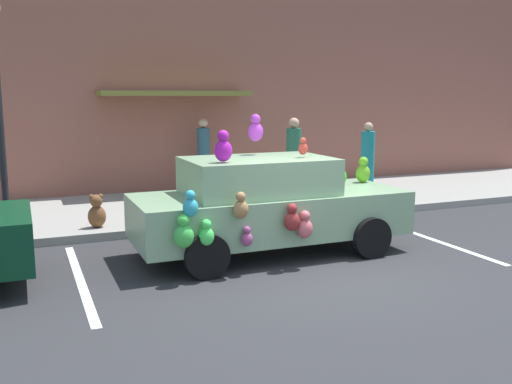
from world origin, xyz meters
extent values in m
plane|color=#2D2D30|center=(0.00, 0.00, 0.00)|extent=(60.00, 60.00, 0.00)
cube|color=gray|center=(0.00, 5.00, 0.07)|extent=(24.00, 4.00, 0.15)
cube|color=brown|center=(0.00, 7.15, 3.20)|extent=(24.00, 0.30, 6.40)
cube|color=olive|center=(-0.35, 6.60, 2.55)|extent=(3.60, 1.10, 0.12)
cube|color=silver|center=(2.73, 1.00, 0.00)|extent=(0.12, 3.60, 0.01)
cube|color=silver|center=(-3.21, 1.00, 0.00)|extent=(0.12, 3.60, 0.01)
cube|color=#83A97F|center=(-0.25, 1.21, 0.64)|extent=(4.31, 1.65, 0.68)
cube|color=#83A97F|center=(-0.46, 1.21, 1.26)|extent=(2.24, 1.45, 0.56)
cylinder|color=black|center=(1.09, 2.04, 0.32)|extent=(0.64, 0.22, 0.64)
cylinder|color=black|center=(1.09, 0.39, 0.32)|extent=(0.64, 0.22, 0.64)
cylinder|color=black|center=(-1.58, 2.04, 0.32)|extent=(0.64, 0.22, 0.64)
cylinder|color=black|center=(-1.58, 0.39, 0.32)|extent=(0.64, 0.22, 0.64)
ellipsoid|color=#9F7245|center=(-1.11, 0.30, 0.95)|extent=(0.22, 0.18, 0.26)
sphere|color=#9F7245|center=(-1.11, 0.30, 1.13)|extent=(0.14, 0.14, 0.14)
ellipsoid|color=#66B124|center=(1.69, 1.56, 1.14)|extent=(0.26, 0.22, 0.31)
sphere|color=#66B124|center=(1.69, 1.56, 1.35)|extent=(0.17, 0.17, 0.17)
ellipsoid|color=green|center=(-1.93, 0.28, 0.65)|extent=(0.27, 0.22, 0.32)
sphere|color=green|center=(-1.93, 0.28, 0.87)|extent=(0.17, 0.17, 0.17)
ellipsoid|color=#2FA9BE|center=(-1.82, 0.31, 1.03)|extent=(0.21, 0.17, 0.25)
sphere|color=#2FA9BE|center=(-1.82, 0.31, 1.20)|extent=(0.13, 0.13, 0.13)
ellipsoid|color=#49E65C|center=(-1.60, 0.30, 0.61)|extent=(0.21, 0.17, 0.25)
sphere|color=#49E65C|center=(-1.60, 0.30, 0.79)|extent=(0.13, 0.13, 0.13)
ellipsoid|color=green|center=(1.13, 1.42, 1.13)|extent=(0.25, 0.21, 0.30)
sphere|color=green|center=(1.13, 1.42, 1.34)|extent=(0.16, 0.16, 0.16)
ellipsoid|color=#984478|center=(-1.01, 0.32, 0.51)|extent=(0.17, 0.14, 0.20)
sphere|color=#984478|center=(-1.01, 0.32, 0.65)|extent=(0.11, 0.11, 0.11)
ellipsoid|color=maroon|center=(-0.32, 0.29, 0.72)|extent=(0.23, 0.19, 0.28)
sphere|color=maroon|center=(-0.32, 0.29, 0.91)|extent=(0.15, 0.15, 0.15)
ellipsoid|color=#439C58|center=(-1.02, 1.62, 1.08)|extent=(0.16, 0.13, 0.19)
sphere|color=#439C58|center=(-1.02, 1.62, 1.21)|extent=(0.10, 0.10, 0.10)
ellipsoid|color=#9C1798|center=(-1.17, 0.83, 1.71)|extent=(0.26, 0.22, 0.31)
sphere|color=#9C1798|center=(-1.17, 0.83, 1.93)|extent=(0.17, 0.17, 0.17)
ellipsoid|color=tan|center=(-1.25, 0.64, 1.12)|extent=(0.24, 0.19, 0.28)
sphere|color=tan|center=(-1.25, 0.64, 1.32)|extent=(0.15, 0.15, 0.15)
ellipsoid|color=#B73AC4|center=(-0.30, 1.70, 1.91)|extent=(0.26, 0.21, 0.30)
sphere|color=#B73AC4|center=(-0.30, 1.70, 2.12)|extent=(0.16, 0.16, 0.16)
ellipsoid|color=#1B518D|center=(-1.04, 1.67, 1.09)|extent=(0.19, 0.15, 0.22)
sphere|color=#1B518D|center=(-1.04, 1.67, 1.24)|extent=(0.12, 0.12, 0.12)
ellipsoid|color=#D15E65|center=(-0.12, 0.29, 0.59)|extent=(0.24, 0.19, 0.28)
sphere|color=#D15E65|center=(-0.12, 0.29, 0.78)|extent=(0.15, 0.15, 0.15)
ellipsoid|color=#25E1C8|center=(0.68, 1.00, 1.11)|extent=(0.22, 0.18, 0.26)
sphere|color=#25E1C8|center=(0.68, 1.00, 1.29)|extent=(0.14, 0.14, 0.14)
ellipsoid|color=#BC3329|center=(0.20, 0.99, 1.68)|extent=(0.15, 0.13, 0.18)
sphere|color=#BC3329|center=(0.20, 0.99, 1.81)|extent=(0.10, 0.10, 0.10)
ellipsoid|color=brown|center=(-2.66, 3.47, 0.35)|extent=(0.32, 0.27, 0.40)
sphere|color=brown|center=(-2.66, 3.47, 0.64)|extent=(0.23, 0.23, 0.23)
sphere|color=brown|center=(-2.74, 3.47, 0.72)|extent=(0.09, 0.09, 0.09)
sphere|color=brown|center=(-2.58, 3.47, 0.72)|extent=(0.09, 0.09, 0.09)
cylinder|color=black|center=(-4.14, 3.50, 1.95)|extent=(0.12, 0.12, 3.60)
cylinder|color=#286448|center=(2.12, 5.16, 0.94)|extent=(0.35, 0.35, 1.59)
sphere|color=tan|center=(2.12, 5.16, 1.86)|extent=(0.25, 0.25, 0.25)
cylinder|color=teal|center=(3.25, 3.76, 0.93)|extent=(0.30, 0.30, 1.57)
sphere|color=tan|center=(3.25, 3.76, 1.82)|extent=(0.20, 0.20, 0.20)
cylinder|color=#2B4F5C|center=(0.29, 6.44, 0.93)|extent=(0.31, 0.31, 1.57)
sphere|color=tan|center=(0.29, 6.44, 1.83)|extent=(0.23, 0.23, 0.23)
camera|label=1|loc=(-3.85, -6.80, 2.49)|focal=39.67mm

